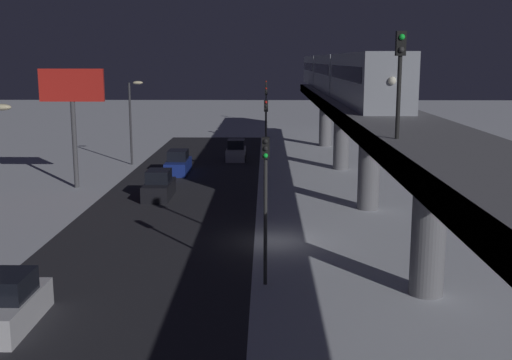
{
  "coord_description": "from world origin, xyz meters",
  "views": [
    {
      "loc": [
        0.37,
        32.63,
        9.55
      ],
      "look_at": [
        1.07,
        -10.74,
        1.29
      ],
      "focal_mm": 44.45,
      "sensor_mm": 36.0,
      "label": 1
    }
  ],
  "objects_px": {
    "traffic_light_distant": "(266,95)",
    "sedan_white": "(9,305)",
    "rail_signal": "(400,66)",
    "sedan_blue": "(178,164)",
    "traffic_light_mid": "(266,128)",
    "commercial_billboard": "(72,97)",
    "traffic_light_far": "(266,106)",
    "subway_train": "(336,72)",
    "sedan_silver": "(236,152)",
    "sedan_black": "(159,186)",
    "traffic_light_near": "(266,189)"
  },
  "relations": [
    {
      "from": "sedan_silver",
      "to": "sedan_black",
      "type": "xyz_separation_m",
      "value": [
        4.6,
        17.21,
        0.01
      ]
    },
    {
      "from": "sedan_white",
      "to": "traffic_light_mid",
      "type": "relative_size",
      "value": 0.67
    },
    {
      "from": "traffic_light_mid",
      "to": "traffic_light_near",
      "type": "bearing_deg",
      "value": 90.0
    },
    {
      "from": "sedan_blue",
      "to": "traffic_light_far",
      "type": "distance_m",
      "value": 22.78
    },
    {
      "from": "sedan_silver",
      "to": "traffic_light_distant",
      "type": "bearing_deg",
      "value": 85.65
    },
    {
      "from": "sedan_blue",
      "to": "traffic_light_mid",
      "type": "xyz_separation_m",
      "value": [
        -7.5,
        3.0,
        3.4
      ]
    },
    {
      "from": "sedan_silver",
      "to": "sedan_blue",
      "type": "distance_m",
      "value": 8.67
    },
    {
      "from": "traffic_light_distant",
      "to": "subway_train",
      "type": "bearing_deg",
      "value": 100.12
    },
    {
      "from": "rail_signal",
      "to": "traffic_light_far",
      "type": "relative_size",
      "value": 0.62
    },
    {
      "from": "sedan_black",
      "to": "traffic_light_distant",
      "type": "distance_m",
      "value": 55.95
    },
    {
      "from": "sedan_blue",
      "to": "sedan_white",
      "type": "height_order",
      "value": "same"
    },
    {
      "from": "traffic_light_distant",
      "to": "sedan_white",
      "type": "bearing_deg",
      "value": 83.13
    },
    {
      "from": "rail_signal",
      "to": "traffic_light_distant",
      "type": "height_order",
      "value": "rail_signal"
    },
    {
      "from": "subway_train",
      "to": "traffic_light_mid",
      "type": "height_order",
      "value": "subway_train"
    },
    {
      "from": "subway_train",
      "to": "rail_signal",
      "type": "xyz_separation_m",
      "value": [
        1.66,
        37.48,
        0.95
      ]
    },
    {
      "from": "sedan_silver",
      "to": "traffic_light_near",
      "type": "relative_size",
      "value": 0.64
    },
    {
      "from": "traffic_light_mid",
      "to": "commercial_billboard",
      "type": "distance_m",
      "value": 14.98
    },
    {
      "from": "traffic_light_near",
      "to": "sedan_white",
      "type": "bearing_deg",
      "value": 25.73
    },
    {
      "from": "rail_signal",
      "to": "traffic_light_near",
      "type": "relative_size",
      "value": 0.62
    },
    {
      "from": "sedan_silver",
      "to": "traffic_light_far",
      "type": "xyz_separation_m",
      "value": [
        -2.9,
        -13.89,
        3.41
      ]
    },
    {
      "from": "sedan_blue",
      "to": "traffic_light_mid",
      "type": "distance_m",
      "value": 8.77
    },
    {
      "from": "subway_train",
      "to": "commercial_billboard",
      "type": "relative_size",
      "value": 6.23
    },
    {
      "from": "sedan_blue",
      "to": "subway_train",
      "type": "bearing_deg",
      "value": -149.88
    },
    {
      "from": "sedan_blue",
      "to": "traffic_light_far",
      "type": "bearing_deg",
      "value": -109.45
    },
    {
      "from": "traffic_light_distant",
      "to": "commercial_billboard",
      "type": "height_order",
      "value": "commercial_billboard"
    },
    {
      "from": "traffic_light_near",
      "to": "traffic_light_distant",
      "type": "xyz_separation_m",
      "value": [
        0.0,
        -72.73,
        0.0
      ]
    },
    {
      "from": "subway_train",
      "to": "traffic_light_mid",
      "type": "relative_size",
      "value": 8.67
    },
    {
      "from": "sedan_black",
      "to": "commercial_billboard",
      "type": "bearing_deg",
      "value": -26.86
    },
    {
      "from": "commercial_billboard",
      "to": "sedan_silver",
      "type": "bearing_deg",
      "value": -129.79
    },
    {
      "from": "rail_signal",
      "to": "sedan_white",
      "type": "bearing_deg",
      "value": 9.76
    },
    {
      "from": "sedan_silver",
      "to": "sedan_black",
      "type": "height_order",
      "value": "same"
    },
    {
      "from": "sedan_white",
      "to": "traffic_light_mid",
      "type": "height_order",
      "value": "traffic_light_mid"
    },
    {
      "from": "traffic_light_mid",
      "to": "sedan_blue",
      "type": "bearing_deg",
      "value": -21.83
    },
    {
      "from": "rail_signal",
      "to": "sedan_blue",
      "type": "relative_size",
      "value": 0.84
    },
    {
      "from": "subway_train",
      "to": "sedan_silver",
      "type": "bearing_deg",
      "value": 5.12
    },
    {
      "from": "sedan_black",
      "to": "traffic_light_near",
      "type": "bearing_deg",
      "value": 113.33
    },
    {
      "from": "sedan_silver",
      "to": "traffic_light_far",
      "type": "distance_m",
      "value": 14.59
    },
    {
      "from": "sedan_white",
      "to": "traffic_light_far",
      "type": "xyz_separation_m",
      "value": [
        -9.3,
        -52.97,
        3.4
      ]
    },
    {
      "from": "sedan_silver",
      "to": "traffic_light_mid",
      "type": "distance_m",
      "value": 11.28
    },
    {
      "from": "sedan_white",
      "to": "traffic_light_distant",
      "type": "xyz_separation_m",
      "value": [
        -9.3,
        -77.21,
        3.4
      ]
    },
    {
      "from": "traffic_light_far",
      "to": "traffic_light_distant",
      "type": "height_order",
      "value": "same"
    },
    {
      "from": "traffic_light_far",
      "to": "traffic_light_mid",
      "type": "bearing_deg",
      "value": 90.0
    },
    {
      "from": "commercial_billboard",
      "to": "sedan_blue",
      "type": "bearing_deg",
      "value": -136.97
    },
    {
      "from": "traffic_light_near",
      "to": "traffic_light_mid",
      "type": "distance_m",
      "value": 24.24
    },
    {
      "from": "sedan_silver",
      "to": "traffic_light_mid",
      "type": "relative_size",
      "value": 0.64
    },
    {
      "from": "traffic_light_far",
      "to": "commercial_billboard",
      "type": "xyz_separation_m",
      "value": [
        14.35,
        27.63,
        2.63
      ]
    },
    {
      "from": "sedan_blue",
      "to": "traffic_light_mid",
      "type": "bearing_deg",
      "value": 158.17
    },
    {
      "from": "traffic_light_mid",
      "to": "traffic_light_distant",
      "type": "relative_size",
      "value": 1.0
    },
    {
      "from": "rail_signal",
      "to": "commercial_billboard",
      "type": "distance_m",
      "value": 30.06
    },
    {
      "from": "traffic_light_near",
      "to": "traffic_light_far",
      "type": "distance_m",
      "value": 48.49
    }
  ]
}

